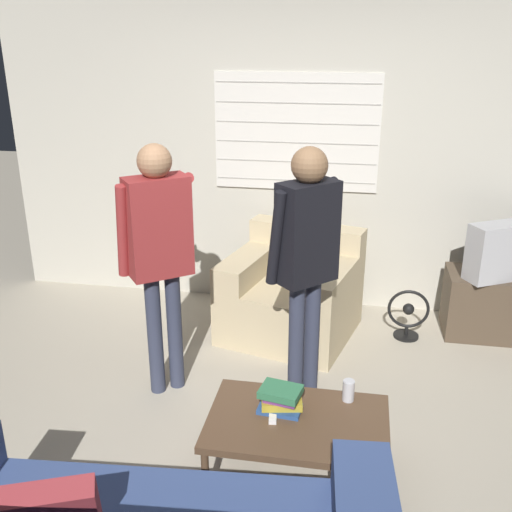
# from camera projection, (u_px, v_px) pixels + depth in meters

# --- Properties ---
(ground_plane) EXTENTS (16.00, 16.00, 0.00)m
(ground_plane) POSITION_uv_depth(u_px,v_px,m) (262.00, 439.00, 3.62)
(ground_plane) COLOR #B2A893
(wall_back) EXTENTS (5.20, 0.08, 2.55)m
(wall_back) POSITION_uv_depth(u_px,v_px,m) (302.00, 160.00, 5.03)
(wall_back) COLOR #BCB7A8
(wall_back) RESTS_ON ground_plane
(armchair_beige) EXTENTS (1.15, 1.11, 0.83)m
(armchair_beige) POSITION_uv_depth(u_px,v_px,m) (293.00, 294.00, 4.80)
(armchair_beige) COLOR #C6B289
(armchair_beige) RESTS_ON ground_plane
(coffee_table) EXTENTS (0.96, 0.63, 0.39)m
(coffee_table) POSITION_uv_depth(u_px,v_px,m) (297.00, 426.00, 3.17)
(coffee_table) COLOR brown
(coffee_table) RESTS_ON ground_plane
(tv_stand) EXTENTS (0.96, 0.44, 0.52)m
(tv_stand) POSITION_uv_depth(u_px,v_px,m) (508.00, 306.00, 4.76)
(tv_stand) COLOR #4C3D2D
(tv_stand) RESTS_ON ground_plane
(person_left_standing) EXTENTS (0.49, 0.81, 1.69)m
(person_left_standing) POSITION_uv_depth(u_px,v_px,m) (159.00, 241.00, 3.77)
(person_left_standing) COLOR #33384C
(person_left_standing) RESTS_ON ground_plane
(person_right_standing) EXTENTS (0.49, 0.77, 1.69)m
(person_right_standing) POSITION_uv_depth(u_px,v_px,m) (306.00, 247.00, 3.68)
(person_right_standing) COLOR #33384C
(person_right_standing) RESTS_ON ground_plane
(book_stack) EXTENTS (0.25, 0.20, 0.14)m
(book_stack) POSITION_uv_depth(u_px,v_px,m) (281.00, 399.00, 3.21)
(book_stack) COLOR #284C89
(book_stack) RESTS_ON coffee_table
(soda_can) EXTENTS (0.07, 0.07, 0.13)m
(soda_can) POSITION_uv_depth(u_px,v_px,m) (348.00, 390.00, 3.30)
(soda_can) COLOR silver
(soda_can) RESTS_ON coffee_table
(spare_remote) EXTENTS (0.05, 0.13, 0.02)m
(spare_remote) POSITION_uv_depth(u_px,v_px,m) (273.00, 415.00, 3.17)
(spare_remote) COLOR white
(spare_remote) RESTS_ON coffee_table
(floor_fan) EXTENTS (0.33, 0.20, 0.41)m
(floor_fan) POSITION_uv_depth(u_px,v_px,m) (408.00, 315.00, 4.74)
(floor_fan) COLOR black
(floor_fan) RESTS_ON ground_plane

